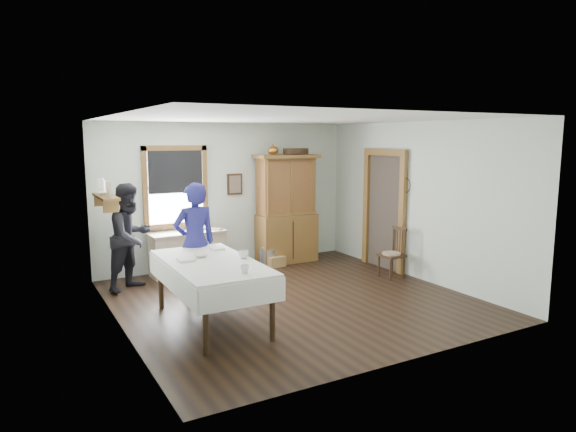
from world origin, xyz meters
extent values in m
cube|color=black|center=(0.00, 0.00, 0.01)|extent=(5.00, 5.00, 0.01)
cube|color=silver|center=(0.00, 0.00, 2.70)|extent=(5.00, 5.00, 0.01)
cube|color=silver|center=(0.00, 2.50, 1.35)|extent=(5.00, 0.01, 2.70)
cube|color=silver|center=(0.00, -2.50, 1.35)|extent=(5.00, 0.01, 2.70)
cube|color=silver|center=(-2.50, 0.00, 1.35)|extent=(0.01, 5.00, 2.70)
cube|color=silver|center=(2.50, 0.00, 1.35)|extent=(0.01, 5.00, 2.70)
cube|color=white|center=(-1.00, 2.48, 1.55)|extent=(1.00, 0.02, 1.30)
cube|color=brown|center=(-1.00, 2.46, 2.25)|extent=(1.18, 0.06, 0.09)
cube|color=brown|center=(-1.00, 2.46, 0.85)|extent=(1.18, 0.06, 0.09)
cube|color=brown|center=(-1.54, 2.46, 1.55)|extent=(0.09, 0.06, 1.48)
cube|color=brown|center=(-0.46, 2.46, 1.55)|extent=(0.09, 0.06, 1.48)
cube|color=black|center=(-1.00, 2.44, 1.82)|extent=(0.98, 0.03, 0.76)
cube|color=#40362D|center=(2.47, 0.85, 1.05)|extent=(0.03, 0.90, 2.10)
cube|color=brown|center=(2.44, 0.34, 1.05)|extent=(0.08, 0.12, 2.10)
cube|color=brown|center=(2.44, 1.36, 1.05)|extent=(0.08, 0.12, 2.10)
cube|color=brown|center=(2.44, 0.85, 2.16)|extent=(0.08, 1.14, 0.12)
cube|color=brown|center=(-2.37, 1.50, 1.55)|extent=(0.24, 1.00, 0.04)
cube|color=brown|center=(-2.37, 1.10, 1.45)|extent=(0.22, 0.03, 0.18)
cube|color=brown|center=(-2.37, 1.90, 1.45)|extent=(0.22, 0.03, 0.18)
cube|color=#C6B58A|center=(-2.37, 1.20, 1.68)|extent=(0.03, 0.22, 0.24)
cylinder|color=white|center=(-2.37, 1.85, 1.68)|extent=(0.12, 0.12, 0.22)
cube|color=#382413|center=(0.15, 2.46, 1.55)|extent=(0.30, 0.04, 0.40)
torus|color=black|center=(2.45, 0.30, 1.72)|extent=(0.01, 0.27, 0.27)
cube|color=#C6B58A|center=(-0.90, 2.18, 0.39)|extent=(1.37, 0.57, 0.77)
cube|color=brown|center=(1.11, 2.16, 1.05)|extent=(1.25, 0.61, 2.10)
cube|color=silver|center=(-1.42, -0.36, 0.42)|extent=(1.13, 2.11, 0.84)
cube|color=#382413|center=(2.11, 0.20, 0.44)|extent=(0.44, 0.44, 0.89)
cube|color=#A2A4AA|center=(0.63, 2.04, 0.16)|extent=(0.39, 0.39, 0.32)
cube|color=#A4814A|center=(0.72, 1.90, 0.10)|extent=(0.35, 0.26, 0.20)
imported|color=navy|center=(-1.29, 0.64, 0.82)|extent=(0.62, 0.43, 1.65)
imported|color=black|center=(-1.98, 1.75, 0.79)|extent=(0.98, 0.93, 1.59)
imported|color=white|center=(-0.98, -0.43, 0.89)|extent=(0.16, 0.16, 0.11)
imported|color=white|center=(-1.28, -1.13, 0.89)|extent=(0.12, 0.12, 0.10)
imported|color=white|center=(-1.46, -0.09, 0.86)|extent=(0.21, 0.21, 0.05)
imported|color=brown|center=(-0.45, 2.08, 0.78)|extent=(0.24, 0.25, 0.02)
imported|color=white|center=(-0.55, 2.30, 0.80)|extent=(0.24, 0.24, 0.06)
imported|color=white|center=(-2.37, 1.55, 1.60)|extent=(0.22, 0.22, 0.05)
camera|label=1|loc=(-3.71, -6.51, 2.43)|focal=32.00mm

